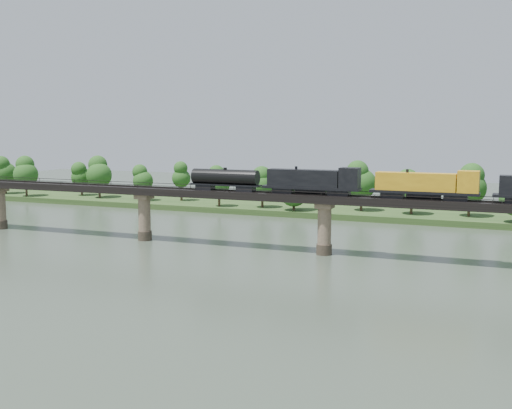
% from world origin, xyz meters
% --- Properties ---
extents(ground, '(400.00, 400.00, 0.00)m').
position_xyz_m(ground, '(0.00, 0.00, 0.00)').
color(ground, '#334032').
rests_on(ground, ground).
extents(far_bank, '(300.00, 24.00, 1.60)m').
position_xyz_m(far_bank, '(0.00, 85.00, 0.80)').
color(far_bank, '#2A461C').
rests_on(far_bank, ground).
extents(bridge, '(236.00, 30.00, 11.50)m').
position_xyz_m(bridge, '(0.00, 30.00, 5.46)').
color(bridge, '#473A2D').
rests_on(bridge, ground).
extents(bridge_superstructure, '(220.00, 4.90, 0.75)m').
position_xyz_m(bridge_superstructure, '(0.00, 30.00, 11.79)').
color(bridge_superstructure, black).
rests_on(bridge_superstructure, bridge).
extents(far_treeline, '(289.06, 17.54, 13.60)m').
position_xyz_m(far_treeline, '(-8.21, 80.52, 8.83)').
color(far_treeline, '#382619').
rests_on(far_treeline, far_bank).
extents(freight_train, '(77.28, 3.01, 5.32)m').
position_xyz_m(freight_train, '(11.46, 30.00, 14.04)').
color(freight_train, black).
rests_on(freight_train, bridge).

